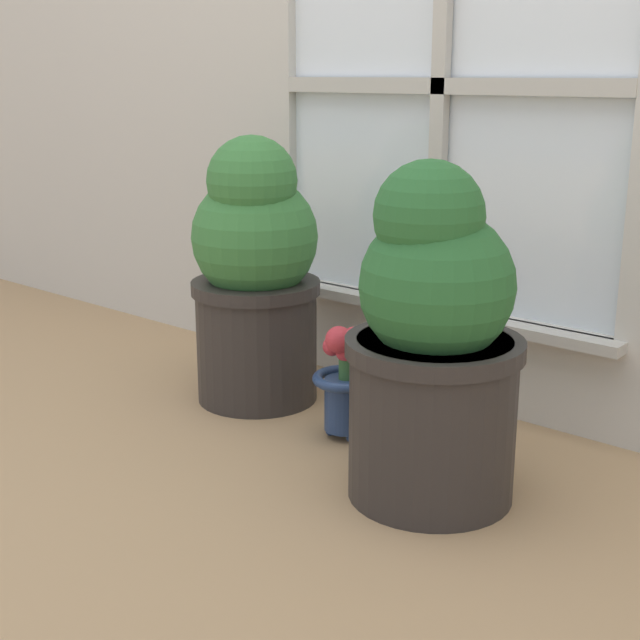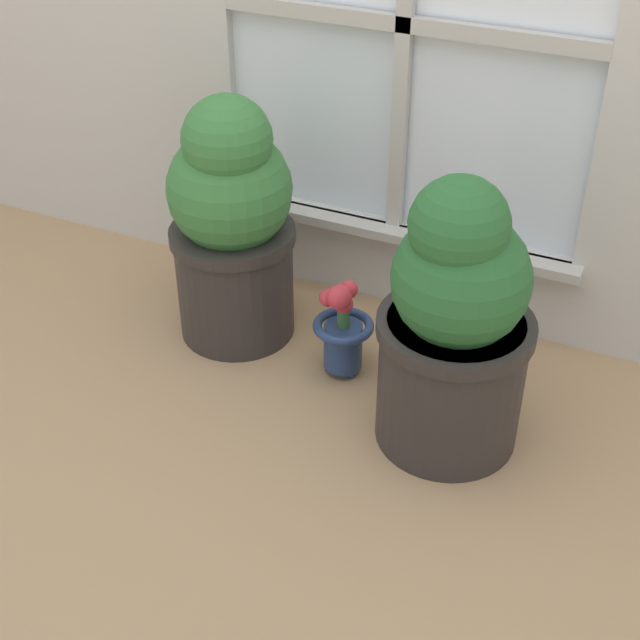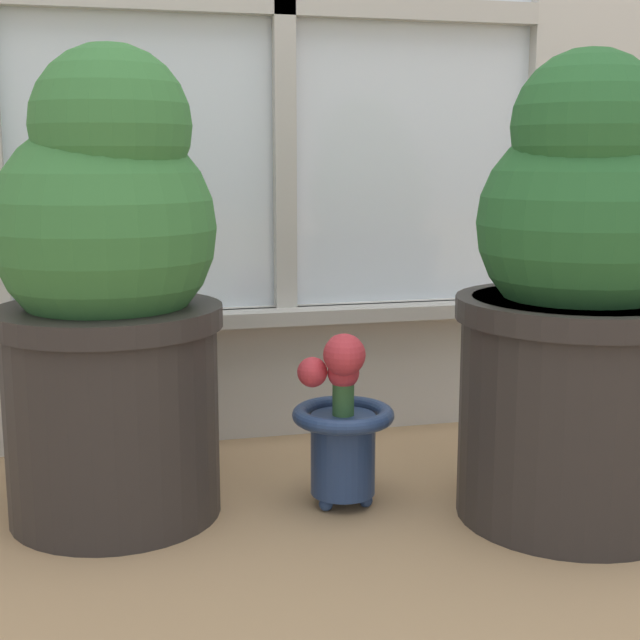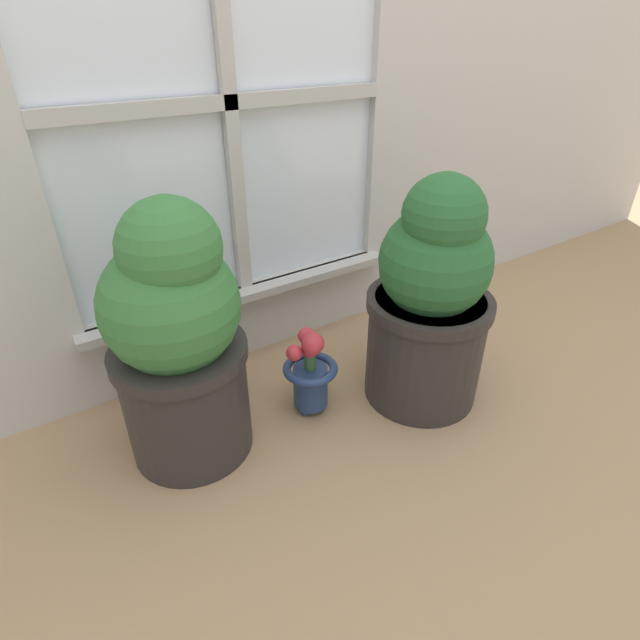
# 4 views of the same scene
# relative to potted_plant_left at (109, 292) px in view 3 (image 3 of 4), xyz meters

# --- Properties ---
(ground_plane) EXTENTS (10.00, 10.00, 0.00)m
(ground_plane) POSITION_rel_potted_plant_left_xyz_m (0.30, -0.37, -0.31)
(ground_plane) COLOR tan
(potted_plant_left) EXTENTS (0.30, 0.30, 0.63)m
(potted_plant_left) POSITION_rel_potted_plant_left_xyz_m (0.00, 0.00, 0.00)
(potted_plant_left) COLOR #2D2826
(potted_plant_left) RESTS_ON ground_plane
(potted_plant_right) EXTENTS (0.32, 0.32, 0.62)m
(potted_plant_right) POSITION_rel_potted_plant_left_xyz_m (0.60, -0.16, -0.02)
(potted_plant_right) COLOR #2D2826
(potted_plant_right) RESTS_ON ground_plane
(flower_vase) EXTENTS (0.14, 0.14, 0.25)m
(flower_vase) POSITION_rel_potted_plant_left_xyz_m (0.31, -0.05, -0.19)
(flower_vase) COLOR navy
(flower_vase) RESTS_ON ground_plane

